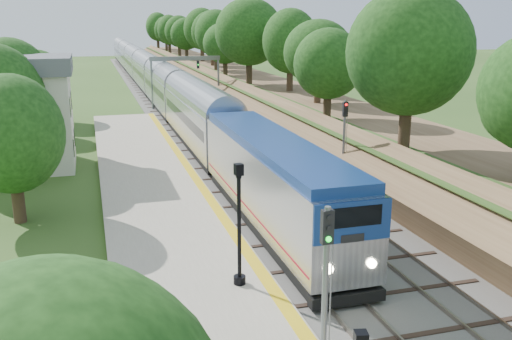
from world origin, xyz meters
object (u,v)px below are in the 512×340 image
object	(u,v)px
lamppost_far	(239,232)
signal_farside	(344,136)
station_building	(12,113)
signal_gantry	(185,68)
signal_platform	(325,280)
train	(148,75)

from	to	relation	value
lamppost_far	signal_farside	world-z (taller)	signal_farside
lamppost_far	station_building	bearing A→B (deg)	114.54
signal_gantry	lamppost_far	xyz separation A→B (m)	(-5.94, -48.04, -2.25)
signal_platform	signal_farside	size ratio (longest dim) A/B	0.96
station_building	train	world-z (taller)	station_building
signal_platform	signal_farside	bearing A→B (deg)	63.79
signal_gantry	signal_platform	size ratio (longest dim) A/B	1.55
signal_platform	train	bearing A→B (deg)	87.77
signal_gantry	signal_platform	distance (m)	55.33
train	signal_platform	size ratio (longest dim) A/B	26.29
station_building	signal_platform	size ratio (longest dim) A/B	1.59
station_building	train	size ratio (longest dim) A/B	0.06
station_building	train	bearing A→B (deg)	72.53
train	station_building	bearing A→B (deg)	-107.47
station_building	signal_platform	bearing A→B (deg)	-69.74
signal_platform	signal_farside	world-z (taller)	signal_platform
signal_gantry	signal_farside	size ratio (longest dim) A/B	1.49
lamppost_far	signal_farside	bearing A→B (deg)	49.86
signal_platform	signal_gantry	bearing A→B (deg)	84.43
train	signal_farside	xyz separation A→B (m)	(6.20, -56.06, 1.28)
signal_gantry	lamppost_far	size ratio (longest dim) A/B	1.72
lamppost_far	signal_farside	xyz separation A→B (m)	(9.67, 11.47, 0.99)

